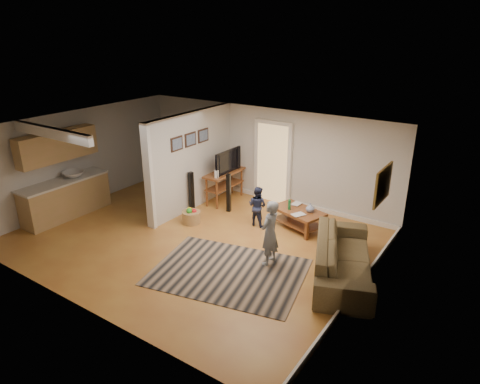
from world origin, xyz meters
name	(u,v)px	position (x,y,z in m)	size (l,w,h in m)	color
ground	(194,239)	(0.00, 0.00, 0.00)	(7.50, 7.50, 0.00)	#9A5427
room_shell	(168,164)	(-1.07, 0.43, 1.46)	(7.54, 6.02, 2.52)	beige
area_rug	(229,272)	(1.45, -0.71, 0.01)	(2.86, 2.09, 0.01)	black
sofa	(342,275)	(3.30, 0.43, 0.00)	(2.60, 1.01, 0.76)	#483724
coffee_table	(299,214)	(1.69, 1.78, 0.37)	(1.35, 1.01, 0.71)	#5E2C16
tv_console	(225,175)	(-0.74, 2.19, 0.76)	(0.50, 1.32, 1.14)	#5E2C16
speaker_left	(191,192)	(-1.00, 1.12, 0.54)	(0.11, 0.11, 1.07)	black
speaker_right	(229,193)	(-0.25, 1.68, 0.50)	(0.10, 0.10, 1.01)	black
toy_basket	(191,216)	(-0.60, 0.61, 0.17)	(0.45, 0.45, 0.40)	#9F7544
child	(269,263)	(1.92, 0.03, 0.00)	(0.49, 0.32, 1.35)	gray
toddler	(257,225)	(0.79, 1.40, 0.00)	(0.47, 0.37, 0.98)	#212846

